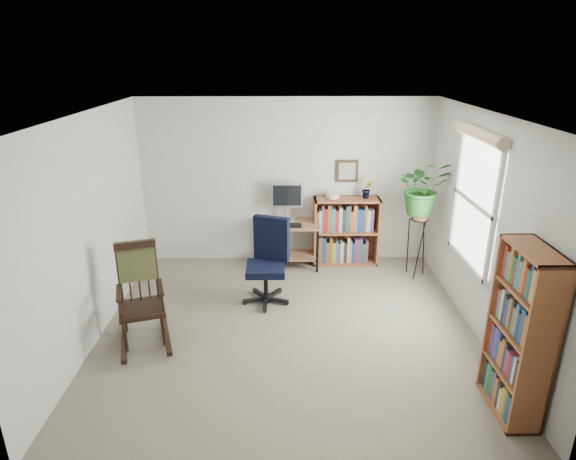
{
  "coord_description": "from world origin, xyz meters",
  "views": [
    {
      "loc": [
        -0.06,
        -4.77,
        2.98
      ],
      "look_at": [
        0.0,
        0.4,
        1.05
      ],
      "focal_mm": 30.0,
      "sensor_mm": 36.0,
      "label": 1
    }
  ],
  "objects_px": {
    "desk": "(287,245)",
    "office_chair": "(265,262)",
    "low_bookshelf": "(346,231)",
    "tall_bookshelf": "(520,334)",
    "rocking_chair": "(140,296)"
  },
  "relations": [
    {
      "from": "desk",
      "to": "office_chair",
      "type": "bearing_deg",
      "value": -104.49
    },
    {
      "from": "low_bookshelf",
      "to": "tall_bookshelf",
      "type": "distance_m",
      "value": 3.34
    },
    {
      "from": "desk",
      "to": "low_bookshelf",
      "type": "xyz_separation_m",
      "value": [
        0.86,
        0.12,
        0.17
      ]
    },
    {
      "from": "rocking_chair",
      "to": "tall_bookshelf",
      "type": "distance_m",
      "value": 3.65
    },
    {
      "from": "desk",
      "to": "office_chair",
      "type": "height_order",
      "value": "office_chair"
    },
    {
      "from": "office_chair",
      "to": "low_bookshelf",
      "type": "xyz_separation_m",
      "value": [
        1.14,
        1.19,
        -0.04
      ]
    },
    {
      "from": "rocking_chair",
      "to": "tall_bookshelf",
      "type": "height_order",
      "value": "tall_bookshelf"
    },
    {
      "from": "office_chair",
      "to": "low_bookshelf",
      "type": "relative_size",
      "value": 1.08
    },
    {
      "from": "low_bookshelf",
      "to": "desk",
      "type": "bearing_deg",
      "value": -172.08
    },
    {
      "from": "rocking_chair",
      "to": "desk",
      "type": "bearing_deg",
      "value": 33.94
    },
    {
      "from": "tall_bookshelf",
      "to": "desk",
      "type": "bearing_deg",
      "value": 122.22
    },
    {
      "from": "desk",
      "to": "tall_bookshelf",
      "type": "bearing_deg",
      "value": -57.78
    },
    {
      "from": "office_chair",
      "to": "tall_bookshelf",
      "type": "distance_m",
      "value": 2.96
    },
    {
      "from": "rocking_chair",
      "to": "low_bookshelf",
      "type": "height_order",
      "value": "rocking_chair"
    },
    {
      "from": "desk",
      "to": "tall_bookshelf",
      "type": "distance_m",
      "value": 3.62
    }
  ]
}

